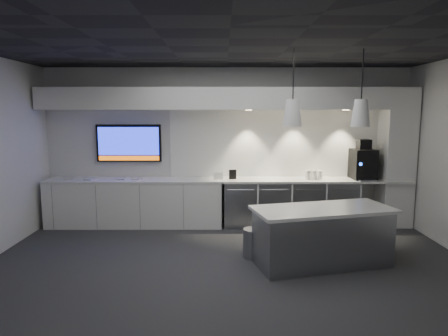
{
  "coord_description": "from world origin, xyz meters",
  "views": [
    {
      "loc": [
        -0.07,
        -5.28,
        2.18
      ],
      "look_at": [
        -0.06,
        1.1,
        1.26
      ],
      "focal_mm": 32.0,
      "sensor_mm": 36.0,
      "label": 1
    }
  ],
  "objects_px": {
    "island": "(322,236)",
    "bin": "(253,243)",
    "coffee_machine": "(363,163)",
    "wall_tv": "(129,143)"
  },
  "relations": [
    {
      "from": "island",
      "to": "bin",
      "type": "distance_m",
      "value": 1.02
    },
    {
      "from": "coffee_machine",
      "to": "wall_tv",
      "type": "bearing_deg",
      "value": 174.77
    },
    {
      "from": "island",
      "to": "coffee_machine",
      "type": "xyz_separation_m",
      "value": [
        1.24,
        2.01,
        0.79
      ]
    },
    {
      "from": "wall_tv",
      "to": "bin",
      "type": "relative_size",
      "value": 2.88
    },
    {
      "from": "wall_tv",
      "to": "island",
      "type": "height_order",
      "value": "wall_tv"
    },
    {
      "from": "wall_tv",
      "to": "coffee_machine",
      "type": "bearing_deg",
      "value": -3.15
    },
    {
      "from": "wall_tv",
      "to": "coffee_machine",
      "type": "distance_m",
      "value": 4.5
    },
    {
      "from": "wall_tv",
      "to": "coffee_machine",
      "type": "xyz_separation_m",
      "value": [
        4.48,
        -0.25,
        -0.35
      ]
    },
    {
      "from": "bin",
      "to": "wall_tv",
      "type": "bearing_deg",
      "value": 139.16
    },
    {
      "from": "island",
      "to": "coffee_machine",
      "type": "height_order",
      "value": "coffee_machine"
    }
  ]
}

